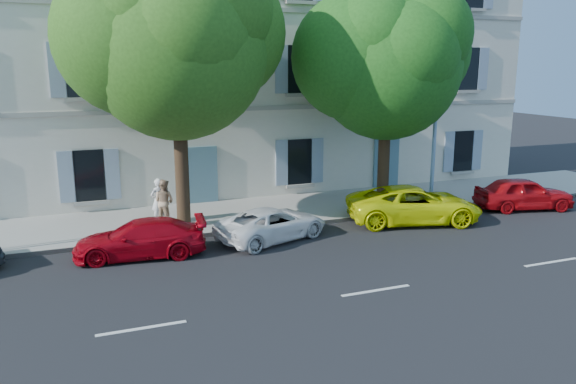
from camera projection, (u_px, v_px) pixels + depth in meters
name	position (u px, v px, depth m)	size (l,w,h in m)	color
ground	(314.00, 246.00, 18.34)	(90.00, 90.00, 0.00)	black
sidewalk	(269.00, 211.00, 22.37)	(36.00, 4.50, 0.15)	#A09E96
kerb	(289.00, 225.00, 20.39)	(36.00, 0.16, 0.16)	#9E998E
building	(228.00, 60.00, 26.29)	(28.00, 7.00, 12.00)	beige
car_red_coupe	(140.00, 239.00, 17.21)	(1.62, 3.98, 1.15)	#A20410
car_white_coupe	(272.00, 224.00, 18.91)	(1.83, 3.96, 1.10)	white
car_yellow_supercar	(414.00, 204.00, 20.94)	(2.29, 4.97, 1.38)	#DEE709
car_red_hatchback	(524.00, 193.00, 22.88)	(1.57, 3.90, 1.33)	#AD0A10
tree_left	(177.00, 48.00, 18.70)	(6.19, 6.19, 9.60)	#3A2819
tree_right	(387.00, 66.00, 21.36)	(5.65, 5.65, 8.70)	#3A2819
street_lamp	(439.00, 98.00, 21.79)	(0.24, 1.64, 7.72)	#7293BF
pedestrian_a	(158.00, 201.00, 20.34)	(0.60, 0.39, 1.65)	white
pedestrian_b	(164.00, 201.00, 20.29)	(0.79, 0.61, 1.62)	tan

